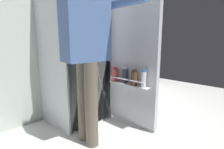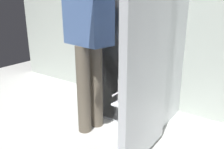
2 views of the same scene
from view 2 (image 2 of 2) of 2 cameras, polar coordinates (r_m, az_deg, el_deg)
name	(u,v)px [view 2 (image 2 of 2)]	position (r m, az deg, el deg)	size (l,w,h in m)	color
ground_plane	(111,137)	(2.13, -0.36, -15.01)	(5.67, 5.67, 0.00)	silver
refrigerator	(143,33)	(2.21, 7.62, 9.94)	(0.69, 1.19, 1.72)	silver
person	(89,26)	(1.97, -5.67, 11.71)	(0.53, 0.75, 1.59)	#665B4C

